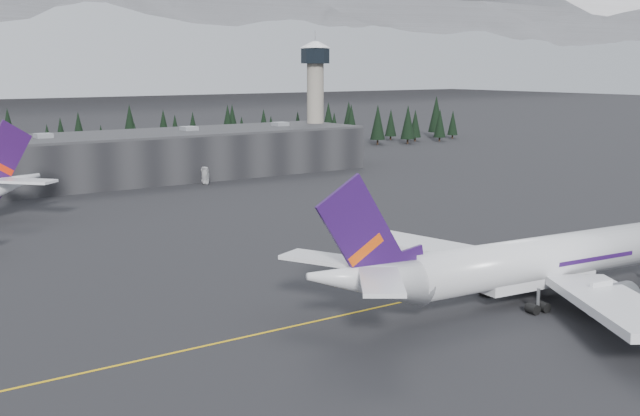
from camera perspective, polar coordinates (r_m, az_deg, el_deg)
ground at (r=108.50m, az=6.17°, el=-6.20°), size 1400.00×1400.00×0.00m
taxiline at (r=107.08m, az=6.88°, el=-6.43°), size 400.00×0.40×0.02m
terminal at (r=215.58m, az=-16.42°, el=3.28°), size 160.00×30.00×12.60m
control_tower at (r=251.42m, az=-0.33°, el=8.51°), size 10.00×10.00×37.70m
treeline at (r=250.57m, az=-19.23°, el=4.30°), size 360.00×20.00×15.00m
jet_main at (r=106.71m, az=14.17°, el=-3.82°), size 63.10×58.00×18.57m
gse_vehicle_b at (r=209.65m, az=-8.11°, el=1.89°), size 5.03×3.82×1.60m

